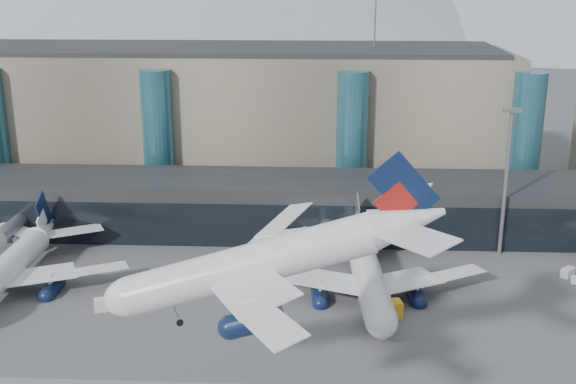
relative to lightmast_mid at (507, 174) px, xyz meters
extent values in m
cube|color=black|center=(-30.00, 10.00, -9.42)|extent=(170.00, 18.00, 10.00)
cube|color=black|center=(-30.00, 1.10, -10.42)|extent=(170.00, 0.40, 8.00)
cylinder|color=slate|center=(-85.00, -1.00, -10.22)|extent=(2.80, 14.00, 2.80)
cube|color=slate|center=(-85.00, -1.00, -13.22)|extent=(1.20, 1.20, 2.40)
cylinder|color=slate|center=(-30.00, -1.00, -10.22)|extent=(2.80, 14.00, 2.80)
cube|color=slate|center=(-30.00, -1.00, -13.22)|extent=(1.20, 1.20, 2.40)
cube|color=gray|center=(-55.00, 42.00, 0.58)|extent=(130.00, 30.00, 30.00)
cube|color=black|center=(-55.00, 42.00, 16.08)|extent=(123.50, 28.00, 1.00)
cylinder|color=#296374|center=(-65.00, 26.00, -0.42)|extent=(6.40, 6.40, 28.00)
cylinder|color=#296374|center=(-25.00, 26.00, -0.42)|extent=(6.40, 6.40, 28.00)
cylinder|color=#296374|center=(10.00, 26.00, -0.42)|extent=(6.40, 6.40, 28.00)
cylinder|color=slate|center=(-20.00, 42.00, 23.58)|extent=(0.40, 0.40, 16.00)
cylinder|color=slate|center=(0.00, 0.00, -1.92)|extent=(0.70, 0.70, 25.00)
cube|color=slate|center=(0.00, 0.00, 10.88)|extent=(3.00, 1.20, 0.60)
cylinder|color=silver|center=(-36.47, -53.05, 7.28)|extent=(25.00, 4.36, 4.14)
ellipsoid|color=silver|center=(-48.95, -53.16, 7.28)|extent=(5.83, 4.19, 4.14)
cone|color=silver|center=(-20.43, -52.90, 7.48)|extent=(7.17, 4.20, 4.14)
cube|color=silver|center=(-34.61, -61.94, 6.59)|extent=(13.15, 18.70, 0.21)
cylinder|color=#0D1A3B|center=(-36.05, -59.82, 4.48)|extent=(5.01, 2.32, 2.27)
cube|color=silver|center=(-20.38, -57.89, 7.69)|extent=(7.56, 9.85, 0.17)
cube|color=silver|center=(-34.77, -44.12, 6.59)|extent=(12.91, 18.74, 0.21)
cylinder|color=#0D1A3B|center=(-36.18, -46.27, 4.48)|extent=(5.01, 2.32, 2.27)
cube|color=silver|center=(-20.47, -47.91, 7.69)|extent=(7.44, 9.87, 0.17)
cube|color=#0D1A3B|center=(-20.07, -52.90, 10.79)|extent=(6.18, 0.30, 7.28)
cube|color=maroon|center=(-21.14, -52.91, 9.55)|extent=(4.13, 0.33, 3.98)
cylinder|color=slate|center=(-45.21, -53.12, 4.59)|extent=(0.17, 0.17, 3.31)
cylinder|color=black|center=(-45.21, -53.12, 3.14)|extent=(0.74, 0.27, 0.73)
cylinder|color=black|center=(-35.38, -55.52, 3.14)|extent=(0.95, 0.38, 0.94)
cylinder|color=black|center=(-35.42, -50.55, 3.14)|extent=(0.95, 0.38, 0.94)
cylinder|color=silver|center=(-79.31, -17.00, -9.61)|extent=(4.34, 26.07, 4.32)
cone|color=silver|center=(-79.29, -0.24, -9.39)|extent=(4.33, 7.45, 4.32)
cube|color=silver|center=(-70.00, -15.15, -10.32)|extent=(19.55, 13.59, 0.22)
cylinder|color=#0D1A3B|center=(-72.23, -16.63, -12.52)|extent=(2.38, 5.22, 2.38)
cube|color=silver|center=(-74.08, -0.25, -9.17)|extent=(10.30, 7.83, 0.17)
cube|color=silver|center=(-84.51, -0.24, -9.17)|extent=(10.30, 7.84, 0.17)
cube|color=#0D1A3B|center=(-79.29, 0.13, -5.93)|extent=(0.27, 6.45, 7.60)
cube|color=silver|center=(-79.30, -0.99, -7.23)|extent=(0.31, 4.32, 4.16)
cylinder|color=black|center=(-76.72, -15.89, -13.93)|extent=(0.38, 0.99, 0.99)
cylinder|color=silver|center=(-24.10, -17.00, -9.48)|extent=(6.04, 26.94, 4.43)
ellipsoid|color=silver|center=(-23.29, -30.34, -9.48)|extent=(4.80, 6.46, 4.43)
cone|color=silver|center=(-25.14, 0.15, -9.26)|extent=(4.88, 7.89, 4.43)
cube|color=silver|center=(-14.69, -14.52, -10.22)|extent=(19.87, 14.81, 0.22)
cylinder|color=#0D1A3B|center=(-16.88, -16.18, -12.47)|extent=(2.76, 5.48, 2.44)
cube|color=silver|center=(-19.80, 0.47, -9.04)|extent=(10.46, 8.44, 0.18)
cube|color=silver|center=(-33.74, -15.67, -10.22)|extent=(20.14, 13.04, 0.22)
cylinder|color=#0D1A3B|center=(-31.36, -17.06, -12.47)|extent=(2.76, 5.48, 2.44)
cube|color=silver|center=(-30.48, -0.17, -9.04)|extent=(10.62, 7.59, 0.18)
cube|color=slate|center=(-25.16, 0.53, -5.72)|extent=(0.67, 6.62, 7.80)
cube|color=silver|center=(-25.09, -0.61, -7.05)|extent=(0.58, 4.44, 4.26)
cylinder|color=slate|center=(-23.53, -26.34, -12.36)|extent=(0.18, 0.18, 3.54)
cylinder|color=black|center=(-23.53, -26.34, -13.91)|extent=(0.33, 0.80, 0.79)
cylinder|color=black|center=(-21.52, -15.70, -13.91)|extent=(0.45, 1.03, 1.01)
cylinder|color=black|center=(-26.82, -16.02, -13.91)|extent=(0.45, 1.03, 1.01)
cube|color=silver|center=(-62.42, -24.42, -13.55)|extent=(3.46, 2.59, 1.73)
cube|color=gold|center=(-36.41, -9.02, -13.62)|extent=(2.52, 3.16, 1.59)
cube|color=silver|center=(8.76, -9.29, -13.71)|extent=(2.70, 2.71, 1.42)
cube|color=gold|center=(-21.64, -24.70, -13.25)|extent=(4.61, 3.08, 2.34)
camera|label=1|loc=(-31.41, -118.27, 33.45)|focal=45.00mm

